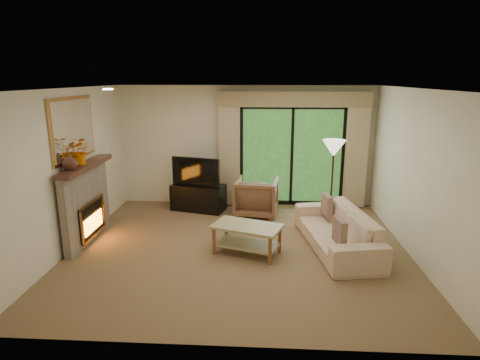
# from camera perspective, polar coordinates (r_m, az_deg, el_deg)

# --- Properties ---
(floor) EXTENTS (5.50, 5.50, 0.00)m
(floor) POSITION_cam_1_polar(r_m,az_deg,el_deg) (6.76, -0.15, -9.71)
(floor) COLOR olive
(floor) RESTS_ON ground
(ceiling) EXTENTS (5.50, 5.50, 0.00)m
(ceiling) POSITION_cam_1_polar(r_m,az_deg,el_deg) (6.17, -0.17, 12.90)
(ceiling) COLOR white
(ceiling) RESTS_ON ground
(wall_back) EXTENTS (5.00, 0.00, 5.00)m
(wall_back) POSITION_cam_1_polar(r_m,az_deg,el_deg) (8.79, 0.85, 4.84)
(wall_back) COLOR #EDE2C5
(wall_back) RESTS_ON ground
(wall_front) EXTENTS (5.00, 0.00, 5.00)m
(wall_front) POSITION_cam_1_polar(r_m,az_deg,el_deg) (3.96, -2.42, -7.32)
(wall_front) COLOR #EDE2C5
(wall_front) RESTS_ON ground
(wall_left) EXTENTS (0.00, 5.00, 5.00)m
(wall_left) POSITION_cam_1_polar(r_m,az_deg,el_deg) (7.06, -23.04, 1.29)
(wall_left) COLOR #EDE2C5
(wall_left) RESTS_ON ground
(wall_right) EXTENTS (0.00, 5.00, 5.00)m
(wall_right) POSITION_cam_1_polar(r_m,az_deg,el_deg) (6.76, 23.80, 0.66)
(wall_right) COLOR #EDE2C5
(wall_right) RESTS_ON ground
(fireplace) EXTENTS (0.24, 1.70, 1.37)m
(fireplace) POSITION_cam_1_polar(r_m,az_deg,el_deg) (7.34, -21.05, -3.03)
(fireplace) COLOR gray
(fireplace) RESTS_ON floor
(mirror) EXTENTS (0.07, 1.45, 1.02)m
(mirror) POSITION_cam_1_polar(r_m,az_deg,el_deg) (7.12, -22.60, 6.76)
(mirror) COLOR tan
(mirror) RESTS_ON wall_left
(sliding_door) EXTENTS (2.26, 0.10, 2.16)m
(sliding_door) POSITION_cam_1_polar(r_m,az_deg,el_deg) (8.79, 7.37, 3.40)
(sliding_door) COLOR black
(sliding_door) RESTS_ON floor
(curtain_left) EXTENTS (0.45, 0.18, 2.35)m
(curtain_left) POSITION_cam_1_polar(r_m,az_deg,el_deg) (8.67, -1.52, 4.04)
(curtain_left) COLOR tan
(curtain_left) RESTS_ON floor
(curtain_right) EXTENTS (0.45, 0.18, 2.35)m
(curtain_right) POSITION_cam_1_polar(r_m,az_deg,el_deg) (8.86, 16.20, 3.69)
(curtain_right) COLOR tan
(curtain_right) RESTS_ON floor
(cornice) EXTENTS (3.20, 0.24, 0.32)m
(cornice) POSITION_cam_1_polar(r_m,az_deg,el_deg) (8.55, 7.68, 11.33)
(cornice) COLOR #99845A
(cornice) RESTS_ON wall_back
(media_console) EXTENTS (1.20, 0.77, 0.56)m
(media_console) POSITION_cam_1_polar(r_m,az_deg,el_deg) (8.59, -5.93, -2.47)
(media_console) COLOR black
(media_console) RESTS_ON floor
(tv) EXTENTS (1.05, 0.40, 0.60)m
(tv) POSITION_cam_1_polar(r_m,az_deg,el_deg) (8.44, -6.03, 1.30)
(tv) COLOR black
(tv) RESTS_ON media_console
(armchair) EXTENTS (0.93, 0.95, 0.78)m
(armchair) POSITION_cam_1_polar(r_m,az_deg,el_deg) (8.19, 2.35, -2.43)
(armchair) COLOR brown
(armchair) RESTS_ON floor
(sofa) EXTENTS (1.22, 2.32, 0.64)m
(sofa) POSITION_cam_1_polar(r_m,az_deg,el_deg) (6.86, 13.54, -6.86)
(sofa) COLOR beige
(sofa) RESTS_ON floor
(pillow_near) EXTENTS (0.16, 0.39, 0.38)m
(pillow_near) POSITION_cam_1_polar(r_m,az_deg,el_deg) (6.19, 13.98, -7.09)
(pillow_near) COLOR brown
(pillow_near) RESTS_ON sofa
(pillow_far) EXTENTS (0.16, 0.38, 0.37)m
(pillow_far) POSITION_cam_1_polar(r_m,az_deg,el_deg) (7.36, 12.24, -3.49)
(pillow_far) COLOR brown
(pillow_far) RESTS_ON sofa
(coffee_table) EXTENTS (1.20, 0.91, 0.48)m
(coffee_table) POSITION_cam_1_polar(r_m,az_deg,el_deg) (6.50, 1.01, -8.43)
(coffee_table) COLOR tan
(coffee_table) RESTS_ON floor
(floor_lamp) EXTENTS (0.51, 0.51, 1.62)m
(floor_lamp) POSITION_cam_1_polar(r_m,az_deg,el_deg) (7.90, 12.93, -0.25)
(floor_lamp) COLOR beige
(floor_lamp) RESTS_ON floor
(vase) EXTENTS (0.26, 0.26, 0.26)m
(vase) POSITION_cam_1_polar(r_m,az_deg,el_deg) (6.74, -23.07, 2.44)
(vase) COLOR #4C2920
(vase) RESTS_ON fireplace
(branches) EXTENTS (0.42, 0.36, 0.46)m
(branches) POSITION_cam_1_polar(r_m,az_deg,el_deg) (7.03, -21.93, 3.85)
(branches) COLOR #D06506
(branches) RESTS_ON fireplace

